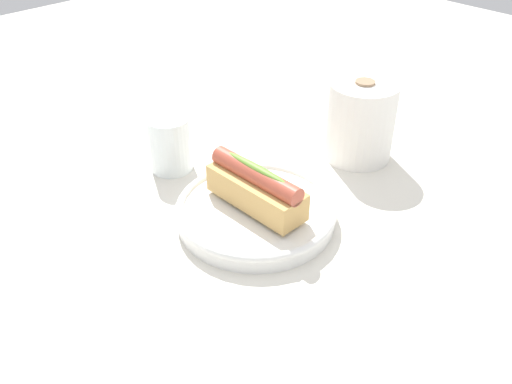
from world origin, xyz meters
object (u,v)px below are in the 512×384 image
serving_bowl (256,212)px  paper_towel_roll (360,121)px  water_glass (170,146)px  hotdog_front (256,187)px

serving_bowl → paper_towel_roll: bearing=92.4°
serving_bowl → water_glass: size_ratio=2.50×
serving_bowl → hotdog_front: 0.04m
serving_bowl → hotdog_front: bearing=-90.0°
serving_bowl → hotdog_front: hotdog_front is taller
hotdog_front → paper_towel_roll: paper_towel_roll is taller
serving_bowl → paper_towel_roll: (-0.01, 0.25, 0.05)m
hotdog_front → water_glass: (-0.20, -0.00, -0.02)m
serving_bowl → water_glass: water_glass is taller
serving_bowl → water_glass: (-0.20, -0.00, 0.02)m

